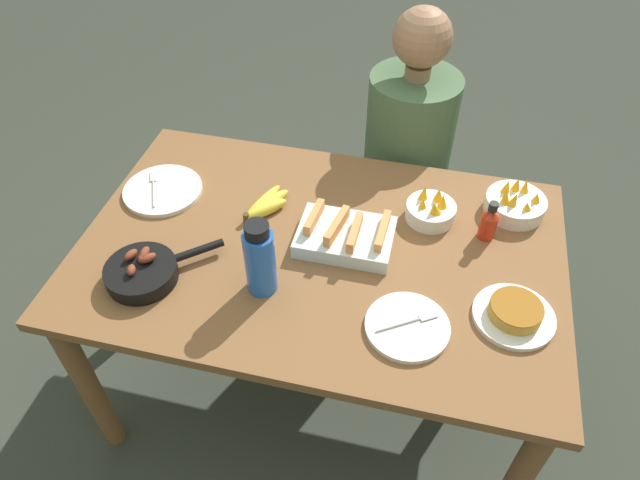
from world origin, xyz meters
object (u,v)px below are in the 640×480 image
at_px(frittata_plate_center, 515,313).
at_px(empty_plate_near_front, 407,327).
at_px(fruit_bowl_mango, 431,210).
at_px(hot_sauce_bottle, 489,222).
at_px(skillet, 143,272).
at_px(person_figure, 403,180).
at_px(empty_plate_far_left, 163,190).
at_px(fruit_bowl_citrus, 515,204).
at_px(melon_tray, 345,236).
at_px(water_bottle, 260,259).
at_px(banana_bunch, 265,206).

xyz_separation_m(frittata_plate_center, empty_plate_near_front, (-0.28, -0.10, -0.01)).
bearing_deg(fruit_bowl_mango, hot_sauce_bottle, -14.38).
relative_size(skillet, person_figure, 0.24).
xyz_separation_m(frittata_plate_center, empty_plate_far_left, (-1.16, 0.27, -0.01)).
bearing_deg(empty_plate_near_front, frittata_plate_center, 20.19).
height_order(fruit_bowl_mango, fruit_bowl_citrus, fruit_bowl_citrus).
bearing_deg(empty_plate_far_left, frittata_plate_center, -13.08).
bearing_deg(person_figure, melon_tray, -100.37).
bearing_deg(hot_sauce_bottle, person_figure, 119.81).
relative_size(melon_tray, empty_plate_far_left, 1.10).
bearing_deg(water_bottle, fruit_bowl_citrus, 35.48).
bearing_deg(empty_plate_near_front, fruit_bowl_mango, 88.14).
xyz_separation_m(melon_tray, frittata_plate_center, (0.51, -0.18, -0.01)).
relative_size(fruit_bowl_citrus, water_bottle, 0.79).
height_order(empty_plate_near_front, fruit_bowl_citrus, fruit_bowl_citrus).
height_order(fruit_bowl_mango, hot_sauce_bottle, hot_sauce_bottle).
xyz_separation_m(skillet, frittata_plate_center, (1.05, 0.10, -0.01)).
bearing_deg(banana_bunch, melon_tray, -16.58).
distance_m(skillet, empty_plate_far_left, 0.39).
relative_size(water_bottle, hot_sauce_bottle, 1.77).
relative_size(empty_plate_far_left, water_bottle, 1.08).
xyz_separation_m(empty_plate_near_front, fruit_bowl_citrus, (0.28, 0.55, 0.03)).
xyz_separation_m(empty_plate_far_left, person_figure, (0.78, 0.57, -0.26)).
relative_size(frittata_plate_center, hot_sauce_bottle, 1.62).
xyz_separation_m(banana_bunch, person_figure, (0.41, 0.57, -0.27)).
distance_m(fruit_bowl_mango, fruit_bowl_citrus, 0.28).
height_order(banana_bunch, water_bottle, water_bottle).
relative_size(fruit_bowl_citrus, hot_sauce_bottle, 1.40).
distance_m(empty_plate_near_front, hot_sauce_bottle, 0.46).
bearing_deg(banana_bunch, hot_sauce_bottle, 3.59).
relative_size(banana_bunch, empty_plate_near_front, 0.89).
relative_size(banana_bunch, frittata_plate_center, 0.92).
bearing_deg(person_figure, skillet, -125.18).
xyz_separation_m(banana_bunch, empty_plate_near_front, (0.52, -0.37, -0.01)).
distance_m(skillet, hot_sauce_bottle, 1.05).
bearing_deg(fruit_bowl_mango, person_figure, 104.40).
bearing_deg(fruit_bowl_citrus, empty_plate_far_left, -171.29).
relative_size(empty_plate_near_front, fruit_bowl_citrus, 1.19).
relative_size(banana_bunch, hot_sauce_bottle, 1.49).
bearing_deg(fruit_bowl_mango, empty_plate_far_left, -174.69).
bearing_deg(person_figure, banana_bunch, -125.53).
bearing_deg(melon_tray, frittata_plate_center, -19.24).
bearing_deg(person_figure, empty_plate_far_left, -143.88).
height_order(empty_plate_near_front, water_bottle, water_bottle).
xyz_separation_m(frittata_plate_center, water_bottle, (-0.70, -0.05, 0.10)).
distance_m(fruit_bowl_mango, hot_sauce_bottle, 0.19).
bearing_deg(hot_sauce_bottle, frittata_plate_center, -74.42).
distance_m(empty_plate_near_front, water_bottle, 0.44).
xyz_separation_m(banana_bunch, melon_tray, (0.29, -0.09, 0.01)).
distance_m(frittata_plate_center, empty_plate_near_front, 0.30).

